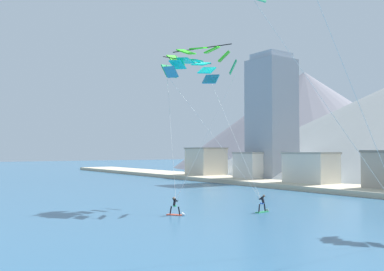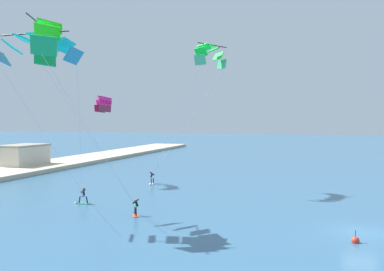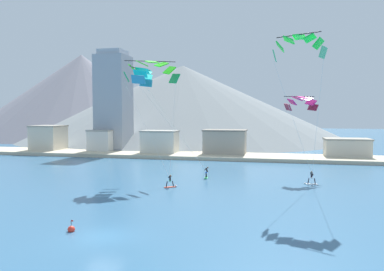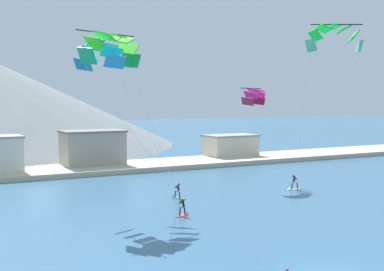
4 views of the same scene
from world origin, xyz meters
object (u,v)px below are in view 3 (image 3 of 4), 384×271
(kitesurfer_mid_center, at_px, (206,174))
(race_marker_buoy, at_px, (71,229))
(parafoil_kite_distant_high_outer, at_px, (301,102))
(parafoil_kite_near_lead, at_px, (299,46))
(parafoil_kite_mid_center, at_px, (143,75))
(parafoil_kite_near_trail, at_px, (151,69))
(kitesurfer_near_trail, at_px, (172,184))
(kitesurfer_near_lead, at_px, (310,180))

(kitesurfer_mid_center, xyz_separation_m, race_marker_buoy, (-5.95, -25.58, -0.32))
(kitesurfer_mid_center, relative_size, parafoil_kite_distant_high_outer, 0.35)
(kitesurfer_mid_center, bearing_deg, parafoil_kite_near_lead, -41.09)
(parafoil_kite_distant_high_outer, bearing_deg, parafoil_kite_mid_center, -163.28)
(parafoil_kite_near_lead, distance_m, parafoil_kite_distant_high_outer, 15.94)
(parafoil_kite_mid_center, bearing_deg, parafoil_kite_distant_high_outer, 16.72)
(parafoil_kite_near_trail, bearing_deg, parafoil_kite_mid_center, 179.72)
(kitesurfer_near_trail, bearing_deg, kitesurfer_near_lead, 18.71)
(kitesurfer_near_lead, relative_size, kitesurfer_mid_center, 0.99)
(kitesurfer_near_lead, xyz_separation_m, kitesurfer_mid_center, (-13.78, 1.75, -0.05))
(kitesurfer_near_trail, distance_m, kitesurfer_mid_center, 8.00)
(kitesurfer_near_lead, height_order, kitesurfer_near_trail, kitesurfer_near_lead)
(kitesurfer_near_lead, bearing_deg, parafoil_kite_mid_center, 179.92)
(parafoil_kite_distant_high_outer, bearing_deg, kitesurfer_near_lead, -83.10)
(parafoil_kite_near_trail, xyz_separation_m, parafoil_kite_mid_center, (-1.19, 0.01, -0.80))
(kitesurfer_mid_center, xyz_separation_m, parafoil_kite_near_trail, (-7.42, -1.73, 14.65))
(kitesurfer_near_lead, relative_size, parafoil_kite_distant_high_outer, 0.35)
(kitesurfer_near_lead, distance_m, kitesurfer_near_trail, 17.69)
(kitesurfer_mid_center, relative_size, parafoil_kite_mid_center, 0.13)
(kitesurfer_mid_center, height_order, parafoil_kite_near_trail, parafoil_kite_near_trail)
(kitesurfer_near_trail, distance_m, parafoil_kite_distant_high_outer, 22.55)
(kitesurfer_near_lead, height_order, parafoil_kite_distant_high_outer, parafoil_kite_distant_high_outer)
(parafoil_kite_mid_center, bearing_deg, kitesurfer_mid_center, 11.29)
(kitesurfer_near_trail, height_order, parafoil_kite_near_trail, parafoil_kite_near_trail)
(parafoil_kite_near_lead, relative_size, race_marker_buoy, 15.66)
(kitesurfer_near_trail, relative_size, parafoil_kite_mid_center, 0.12)
(parafoil_kite_distant_high_outer, xyz_separation_m, race_marker_buoy, (-18.93, -30.35, -10.56))
(kitesurfer_mid_center, height_order, race_marker_buoy, kitesurfer_mid_center)
(kitesurfer_near_lead, xyz_separation_m, kitesurfer_near_trail, (-16.75, -5.67, -0.06))
(kitesurfer_near_trail, distance_m, parafoil_kite_mid_center, 16.01)
(parafoil_kite_near_lead, relative_size, parafoil_kite_near_trail, 1.06)
(kitesurfer_mid_center, distance_m, parafoil_kite_distant_high_outer, 17.21)
(kitesurfer_near_lead, relative_size, parafoil_kite_mid_center, 0.12)
(kitesurfer_near_trail, xyz_separation_m, kitesurfer_mid_center, (2.98, 7.42, 0.02))
(kitesurfer_near_trail, distance_m, race_marker_buoy, 18.40)
(parafoil_kite_near_lead, bearing_deg, kitesurfer_near_trail, 169.41)
(kitesurfer_near_trail, bearing_deg, parafoil_kite_mid_center, 134.65)
(kitesurfer_near_trail, bearing_deg, parafoil_kite_distant_high_outer, 37.36)
(kitesurfer_mid_center, bearing_deg, kitesurfer_near_lead, -7.24)
(parafoil_kite_near_trail, bearing_deg, kitesurfer_near_lead, -0.07)
(kitesurfer_mid_center, distance_m, parafoil_kite_near_lead, 22.02)
(kitesurfer_mid_center, distance_m, race_marker_buoy, 26.26)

